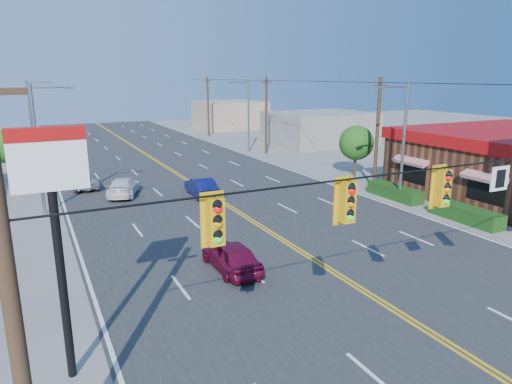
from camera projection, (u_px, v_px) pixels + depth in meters
name	position (u px, v px, depth m)	size (l,w,h in m)	color
ground	(452.00, 348.00, 14.56)	(160.00, 160.00, 0.00)	gray
road	(218.00, 200.00, 31.90)	(20.00, 120.00, 0.06)	#2D2D30
signal_span	(467.00, 202.00, 13.31)	(24.32, 0.34, 9.00)	#47301E
pizza_hut_sign	(53.00, 204.00, 11.99)	(1.90, 0.30, 6.85)	black
streetlight_se	(402.00, 137.00, 30.26)	(2.55, 0.25, 8.00)	gray
streetlight_ne	(247.00, 112.00, 51.07)	(2.55, 0.25, 8.00)	gray
streetlight_sw	(40.00, 142.00, 27.86)	(2.55, 0.25, 8.00)	gray
streetlight_nw	(32.00, 113.00, 50.40)	(2.55, 0.25, 8.00)	gray
utility_pole_near	(377.00, 134.00, 34.42)	(0.28, 0.28, 8.40)	#47301E
utility_pole_mid	(266.00, 116.00, 50.02)	(0.28, 0.28, 8.40)	#47301E
utility_pole_far	(208.00, 107.00, 65.63)	(0.28, 0.28, 8.40)	#47301E
tree_kfc_rear	(356.00, 143.00, 38.76)	(2.94, 2.94, 4.41)	#47301E
tree_west	(8.00, 146.00, 37.73)	(2.80, 2.80, 4.20)	#47301E
bld_east_mid	(319.00, 128.00, 58.28)	(12.00, 10.00, 4.00)	gray
bld_east_far	(230.00, 115.00, 76.00)	(10.00, 10.00, 4.40)	tan
car_magenta	(231.00, 257.00, 20.17)	(1.60, 3.97, 1.35)	maroon
car_blue	(201.00, 188.00, 32.76)	(1.42, 4.08, 1.34)	#0E1355
car_white	(123.00, 187.00, 32.86)	(1.83, 4.51, 1.31)	white
car_silver	(84.00, 182.00, 35.04)	(1.89, 4.10, 1.14)	#BBBBC0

